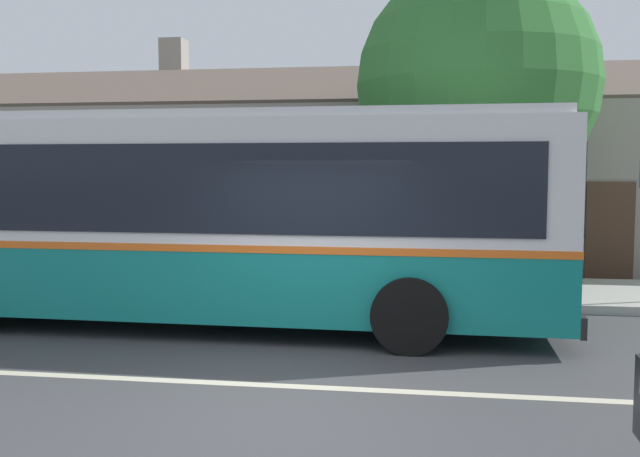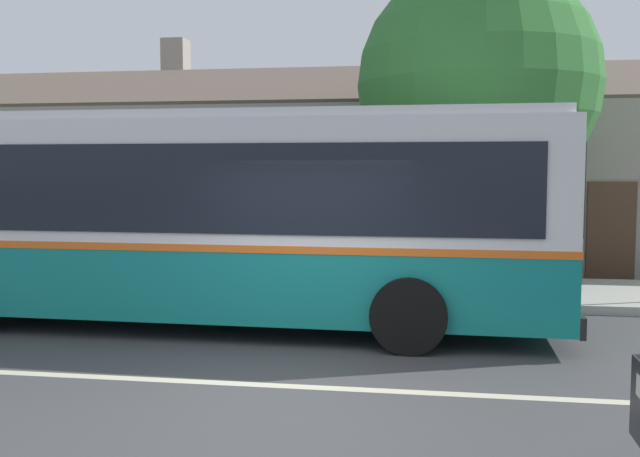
# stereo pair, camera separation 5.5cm
# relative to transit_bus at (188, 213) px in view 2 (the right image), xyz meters

# --- Properties ---
(ground_plane) EXTENTS (300.00, 300.00, 0.00)m
(ground_plane) POSITION_rel_transit_bus_xyz_m (2.09, -2.90, -1.71)
(ground_plane) COLOR #424244
(sidewalk_far) EXTENTS (60.00, 3.00, 0.15)m
(sidewalk_far) POSITION_rel_transit_bus_xyz_m (2.09, 3.10, -1.64)
(sidewalk_far) COLOR #ADAAA3
(sidewalk_far) RESTS_ON ground
(lane_divider_stripe) EXTENTS (60.00, 0.16, 0.01)m
(lane_divider_stripe) POSITION_rel_transit_bus_xyz_m (2.09, -2.90, -1.71)
(lane_divider_stripe) COLOR beige
(lane_divider_stripe) RESTS_ON ground
(community_building) EXTENTS (27.67, 8.27, 6.25)m
(community_building) POSITION_rel_transit_bus_xyz_m (3.42, 9.68, 0.33)
(community_building) COLOR gray
(community_building) RESTS_ON ground
(transit_bus) EXTENTS (11.24, 2.91, 3.19)m
(transit_bus) POSITION_rel_transit_bus_xyz_m (0.00, 0.00, 0.00)
(transit_bus) COLOR #147F7A
(transit_bus) RESTS_ON ground
(bench_down_street) EXTENTS (1.54, 0.51, 0.94)m
(bench_down_street) POSITION_rel_transit_bus_xyz_m (-4.35, 2.56, -1.15)
(bench_down_street) COLOR brown
(bench_down_street) RESTS_ON sidewalk_far
(street_tree_primary) EXTENTS (4.76, 4.76, 6.42)m
(street_tree_primary) POSITION_rel_transit_bus_xyz_m (4.54, 4.18, 2.32)
(street_tree_primary) COLOR #4C3828
(street_tree_primary) RESTS_ON ground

